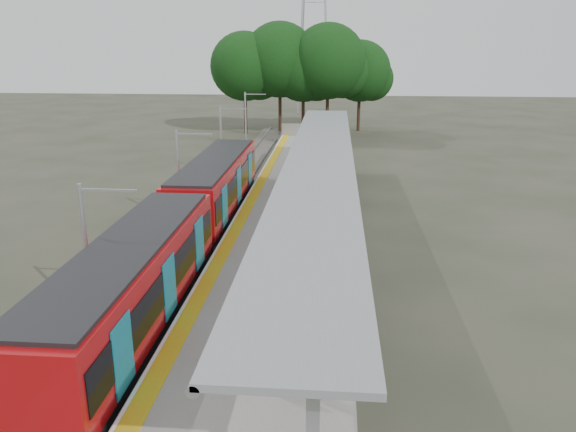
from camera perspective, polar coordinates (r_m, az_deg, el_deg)
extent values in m
cube|color=#59544C|center=(32.99, -7.31, -0.24)|extent=(3.00, 70.00, 0.24)
cube|color=gray|center=(32.26, 0.51, 0.21)|extent=(6.00, 50.00, 1.00)
cube|color=gold|center=(32.39, -3.99, 1.18)|extent=(0.60, 50.00, 0.02)
cube|color=#9EA0A5|center=(56.37, 2.42, 8.75)|extent=(6.00, 0.10, 1.20)
cube|color=black|center=(20.49, -15.37, -10.50)|extent=(2.50, 13.50, 0.70)
cube|color=#9F0B0E|center=(19.81, -15.74, -6.39)|extent=(2.65, 13.50, 2.50)
cube|color=black|center=(19.79, -15.75, -6.26)|extent=(2.72, 12.96, 1.20)
cube|color=black|center=(19.34, -16.05, -2.86)|extent=(2.40, 12.82, 0.15)
cube|color=#0C6279|center=(19.45, -11.92, -7.04)|extent=(0.04, 1.30, 2.00)
cylinder|color=black|center=(16.97, -20.89, -18.64)|extent=(2.20, 0.70, 0.70)
cube|color=black|center=(33.10, -7.24, 0.79)|extent=(2.50, 13.50, 0.70)
cube|color=#9F0B0E|center=(32.69, -7.35, 3.48)|extent=(2.65, 13.50, 2.50)
cube|color=black|center=(32.68, -7.35, 3.56)|extent=(2.72, 12.96, 1.20)
cube|color=black|center=(32.41, -7.43, 5.71)|extent=(2.40, 12.83, 0.15)
cube|color=#0C6279|center=(32.47, -4.98, 3.19)|extent=(0.04, 1.30, 2.00)
cylinder|color=black|center=(28.82, -9.12, -2.46)|extent=(2.20, 0.70, 0.70)
cube|color=black|center=(26.17, -10.47, -0.77)|extent=(2.30, 0.80, 2.40)
cube|color=#9EA0A5|center=(14.66, 3.16, -12.33)|extent=(0.25, 0.25, 3.50)
cube|color=#9EA0A5|center=(18.25, 3.54, -6.11)|extent=(0.25, 0.25, 3.50)
cube|color=#9EA0A5|center=(21.97, 3.79, -1.97)|extent=(0.25, 0.25, 3.50)
cube|color=#9EA0A5|center=(25.78, 3.97, 0.96)|extent=(0.25, 0.25, 3.50)
cube|color=#9EA0A5|center=(29.64, 4.10, 3.13)|extent=(0.25, 0.25, 3.50)
cube|color=#9EA0A5|center=(33.54, 4.20, 4.80)|extent=(0.25, 0.25, 3.50)
cube|color=#9EA0A5|center=(37.45, 4.28, 6.12)|extent=(0.25, 0.25, 3.50)
cube|color=#9EA0A5|center=(41.38, 4.34, 7.20)|extent=(0.25, 0.25, 3.50)
cube|color=#9EA0A5|center=(45.33, 4.40, 8.08)|extent=(0.25, 0.25, 3.50)
cube|color=gray|center=(27.29, 3.28, 5.85)|extent=(3.20, 38.00, 0.16)
cylinder|color=#9EA0A5|center=(27.39, 0.01, 5.75)|extent=(0.24, 38.00, 0.24)
cube|color=silver|center=(16.68, 5.79, -10.64)|extent=(0.05, 3.70, 2.20)
cube|color=silver|center=(20.31, 5.63, -5.35)|extent=(0.05, 3.70, 2.20)
cube|color=silver|center=(27.86, 5.45, 0.99)|extent=(0.05, 3.70, 2.20)
cube|color=silver|center=(31.72, 5.40, 3.02)|extent=(0.05, 3.70, 2.20)
cube|color=silver|center=(39.52, 5.32, 5.88)|extent=(0.05, 3.70, 2.20)
cube|color=silver|center=(43.45, 5.29, 6.92)|extent=(0.05, 3.70, 2.20)
cylinder|color=#382316|center=(64.07, -4.34, 10.53)|extent=(0.36, 0.36, 4.92)
sphere|color=#133E11|center=(63.68, -4.44, 14.93)|extent=(7.48, 7.48, 7.48)
cylinder|color=#382316|center=(64.18, -0.82, 10.79)|extent=(0.36, 0.36, 5.38)
sphere|color=#133E11|center=(63.79, -0.84, 15.59)|extent=(8.17, 8.17, 8.17)
cylinder|color=#382316|center=(63.86, 1.54, 10.49)|extent=(0.36, 0.36, 4.78)
sphere|color=#133E11|center=(63.47, 1.58, 14.78)|extent=(7.27, 7.27, 7.27)
cylinder|color=#382316|center=(63.06, 4.01, 10.60)|extent=(0.36, 0.36, 5.30)
sphere|color=#133E11|center=(62.67, 4.11, 15.42)|extent=(8.06, 8.06, 8.06)
cylinder|color=#382316|center=(66.44, 7.20, 10.51)|extent=(0.36, 0.36, 4.52)
sphere|color=#133E11|center=(66.06, 7.35, 14.41)|extent=(6.87, 6.87, 6.87)
cylinder|color=#9EA0A5|center=(21.01, -19.71, -4.07)|extent=(0.16, 0.16, 5.40)
cube|color=#9EA0A5|center=(19.88, -17.80, 2.52)|extent=(2.00, 0.08, 0.08)
cylinder|color=#9EA0A5|center=(31.80, -11.03, 3.74)|extent=(0.16, 0.16, 5.40)
cube|color=#9EA0A5|center=(31.06, -9.50, 8.21)|extent=(2.00, 0.08, 0.08)
cylinder|color=#9EA0A5|center=(43.23, -6.80, 7.49)|extent=(0.16, 0.16, 5.40)
cube|color=#9EA0A5|center=(42.69, -5.59, 10.80)|extent=(2.00, 0.08, 0.08)
cylinder|color=#9EA0A5|center=(54.91, -4.33, 9.65)|extent=(0.16, 0.16, 5.40)
cube|color=#9EA0A5|center=(54.48, -3.32, 12.25)|extent=(2.00, 0.08, 0.08)
cube|color=#0F1A4D|center=(19.38, 3.65, -9.01)|extent=(0.76, 1.43, 0.05)
cube|color=#0F1A4D|center=(19.26, 3.11, -8.27)|extent=(0.42, 1.34, 0.50)
cube|color=#9EA0A5|center=(18.98, 3.60, -10.32)|extent=(0.37, 0.15, 0.40)
cube|color=#9EA0A5|center=(19.96, 3.67, -8.86)|extent=(0.37, 0.15, 0.40)
cube|color=#0F1A4D|center=(24.03, 4.77, -3.60)|extent=(0.76, 1.53, 0.06)
cube|color=#0F1A4D|center=(23.93, 4.32, -2.93)|extent=(0.39, 1.44, 0.54)
cube|color=#9EA0A5|center=(23.57, 4.76, -4.62)|extent=(0.39, 0.15, 0.43)
cube|color=#9EA0A5|center=(24.66, 4.77, -3.60)|extent=(0.39, 0.15, 0.43)
cube|color=#0F1A4D|center=(36.20, 4.48, 3.72)|extent=(0.60, 1.73, 0.07)
cube|color=#0F1A4D|center=(36.12, 4.13, 4.25)|extent=(0.16, 1.70, 0.62)
cube|color=#9EA0A5|center=(35.60, 4.46, 3.05)|extent=(0.46, 0.09, 0.50)
cube|color=#9EA0A5|center=(36.92, 4.48, 3.57)|extent=(0.46, 0.09, 0.50)
cylinder|color=beige|center=(15.52, -1.92, -14.82)|extent=(0.40, 0.40, 1.49)
cube|color=red|center=(15.06, -1.96, -11.94)|extent=(0.35, 0.07, 0.25)
cylinder|color=beige|center=(33.52, 1.56, 3.08)|extent=(0.40, 0.40, 1.50)
cube|color=red|center=(33.31, 1.57, 4.57)|extent=(0.35, 0.09, 0.25)
cylinder|color=#9EA0A5|center=(32.62, 2.77, 2.12)|extent=(0.57, 0.57, 0.90)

